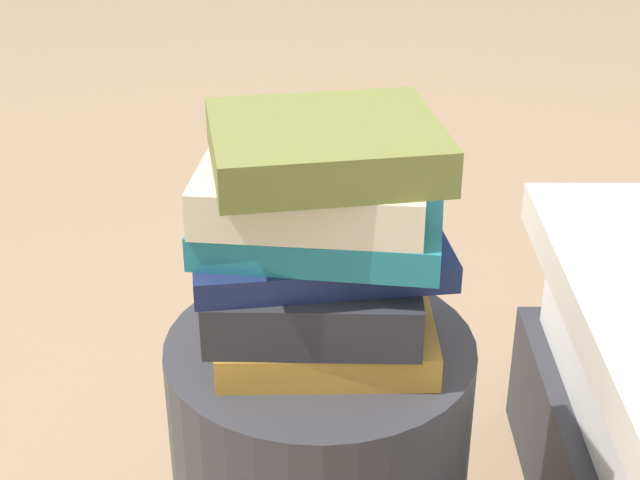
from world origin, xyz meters
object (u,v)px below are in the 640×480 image
at_px(book_teal, 322,229).
at_px(book_cream, 312,191).
at_px(book_charcoal, 314,292).
at_px(book_ochre, 326,331).
at_px(book_navy, 321,256).
at_px(book_olive, 325,146).

distance_m(book_teal, book_cream, 0.05).
bearing_deg(book_teal, book_charcoal, 3.78).
xyz_separation_m(book_ochre, book_navy, (0.01, -0.00, 0.10)).
relative_size(book_charcoal, book_olive, 0.98).
relative_size(book_navy, book_olive, 1.19).
distance_m(book_charcoal, book_navy, 0.05).
distance_m(book_navy, book_olive, 0.13).
bearing_deg(book_teal, book_cream, 8.85).
xyz_separation_m(book_charcoal, book_cream, (0.00, 0.00, 0.13)).
distance_m(book_navy, book_teal, 0.04).
bearing_deg(book_ochre, book_charcoal, -2.83).
bearing_deg(book_charcoal, book_navy, -171.32).
bearing_deg(book_ochre, book_olive, -52.12).
bearing_deg(book_navy, book_olive, -174.74).
height_order(book_cream, book_olive, book_olive).
height_order(book_teal, book_cream, book_cream).
xyz_separation_m(book_navy, book_cream, (0.01, 0.00, 0.08)).
bearing_deg(book_olive, book_navy, 3.67).
xyz_separation_m(book_cream, book_olive, (-0.01, -0.00, 0.05)).
relative_size(book_teal, book_olive, 1.11).
bearing_deg(book_ochre, book_cream, 0.18).
relative_size(book_ochre, book_cream, 1.01).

